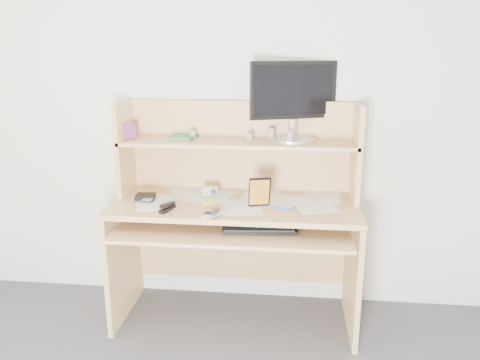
# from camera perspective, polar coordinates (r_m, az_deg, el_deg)

# --- Properties ---
(back_wall) EXTENTS (3.60, 0.04, 2.50)m
(back_wall) POSITION_cam_1_polar(r_m,az_deg,el_deg) (2.89, 0.11, 8.70)
(back_wall) COLOR silver
(back_wall) RESTS_ON floor
(desk) EXTENTS (1.40, 0.70, 1.30)m
(desk) POSITION_cam_1_polar(r_m,az_deg,el_deg) (2.77, -0.43, -3.35)
(desk) COLOR tan
(desk) RESTS_ON floor
(paper_clutter) EXTENTS (1.32, 0.54, 0.01)m
(paper_clutter) POSITION_cam_1_polar(r_m,az_deg,el_deg) (2.68, -0.63, -2.70)
(paper_clutter) COLOR white
(paper_clutter) RESTS_ON desk
(keyboard) EXTENTS (0.41, 0.18, 0.03)m
(keyboard) POSITION_cam_1_polar(r_m,az_deg,el_deg) (2.53, 2.43, -5.92)
(keyboard) COLOR black
(keyboard) RESTS_ON desk
(tv_remote) EXTENTS (0.13, 0.17, 0.02)m
(tv_remote) POSITION_cam_1_polar(r_m,az_deg,el_deg) (2.45, -3.07, -4.12)
(tv_remote) COLOR gray
(tv_remote) RESTS_ON paper_clutter
(flip_phone) EXTENTS (0.05, 0.10, 0.02)m
(flip_phone) POSITION_cam_1_polar(r_m,az_deg,el_deg) (2.44, -3.91, -4.12)
(flip_phone) COLOR #B4B4B7
(flip_phone) RESTS_ON paper_clutter
(stapler) EXTENTS (0.07, 0.13, 0.04)m
(stapler) POSITION_cam_1_polar(r_m,az_deg,el_deg) (2.56, -8.87, -3.21)
(stapler) COLOR black
(stapler) RESTS_ON paper_clutter
(wallet) EXTENTS (0.11, 0.10, 0.03)m
(wallet) POSITION_cam_1_polar(r_m,az_deg,el_deg) (2.78, -11.46, -2.00)
(wallet) COLOR black
(wallet) RESTS_ON paper_clutter
(sticky_note_pad) EXTENTS (0.09, 0.09, 0.01)m
(sticky_note_pad) POSITION_cam_1_polar(r_m,az_deg,el_deg) (2.67, -3.91, -2.73)
(sticky_note_pad) COLOR gold
(sticky_note_pad) RESTS_ON desk
(digital_camera) EXTENTS (0.10, 0.06, 0.05)m
(digital_camera) POSITION_cam_1_polar(r_m,az_deg,el_deg) (2.79, -3.71, -1.34)
(digital_camera) COLOR #B9B9BB
(digital_camera) RESTS_ON paper_clutter
(game_case) EXTENTS (0.12, 0.04, 0.17)m
(game_case) POSITION_cam_1_polar(r_m,az_deg,el_deg) (2.57, 2.39, -1.48)
(game_case) COLOR black
(game_case) RESTS_ON paper_clutter
(blue_pen) EXTENTS (0.15, 0.04, 0.01)m
(blue_pen) POSITION_cam_1_polar(r_m,az_deg,el_deg) (2.56, 5.20, -3.43)
(blue_pen) COLOR blue
(blue_pen) RESTS_ON paper_clutter
(card_box) EXTENTS (0.07, 0.05, 0.10)m
(card_box) POSITION_cam_1_polar(r_m,az_deg,el_deg) (2.85, -13.27, 5.79)
(card_box) COLOR maroon
(card_box) RESTS_ON desk
(shelf_book) EXTENTS (0.15, 0.20, 0.02)m
(shelf_book) POSITION_cam_1_polar(r_m,az_deg,el_deg) (2.84, -6.88, 5.23)
(shelf_book) COLOR #307849
(shelf_book) RESTS_ON desk
(chip_stack_a) EXTENTS (0.05, 0.05, 0.05)m
(chip_stack_a) POSITION_cam_1_polar(r_m,az_deg,el_deg) (2.82, -5.81, 5.57)
(chip_stack_a) COLOR black
(chip_stack_a) RESTS_ON desk
(chip_stack_b) EXTENTS (0.05, 0.05, 0.07)m
(chip_stack_b) POSITION_cam_1_polar(r_m,az_deg,el_deg) (2.77, 3.81, 5.61)
(chip_stack_b) COLOR silver
(chip_stack_b) RESTS_ON desk
(chip_stack_c) EXTENTS (0.04, 0.04, 0.05)m
(chip_stack_c) POSITION_cam_1_polar(r_m,az_deg,el_deg) (2.74, 1.16, 5.26)
(chip_stack_c) COLOR black
(chip_stack_c) RESTS_ON desk
(chip_stack_d) EXTENTS (0.05, 0.05, 0.07)m
(chip_stack_d) POSITION_cam_1_polar(r_m,az_deg,el_deg) (2.68, 6.12, 5.28)
(chip_stack_d) COLOR white
(chip_stack_d) RESTS_ON desk
(monitor) EXTENTS (0.50, 0.28, 0.45)m
(monitor) POSITION_cam_1_polar(r_m,az_deg,el_deg) (2.76, 6.53, 9.82)
(monitor) COLOR silver
(monitor) RESTS_ON desk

